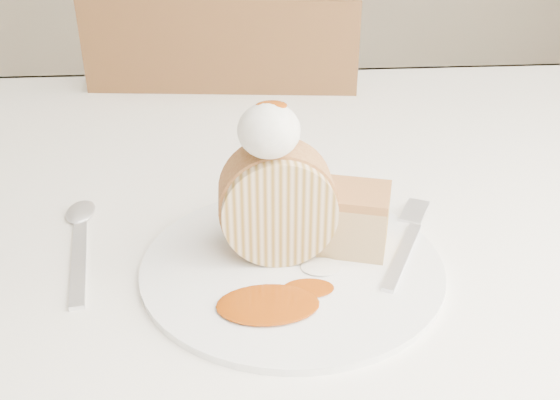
{
  "coord_description": "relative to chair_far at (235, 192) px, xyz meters",
  "views": [
    {
      "loc": [
        -0.08,
        -0.41,
        1.07
      ],
      "look_at": [
        -0.04,
        0.06,
        0.81
      ],
      "focal_mm": 40.0,
      "sensor_mm": 36.0,
      "label": 1
    }
  ],
  "objects": [
    {
      "name": "chair_far",
      "position": [
        0.0,
        0.0,
        0.0
      ],
      "size": [
        0.47,
        0.47,
        0.89
      ],
      "rotation": [
        0.0,
        0.0,
        3.03
      ],
      "color": "brown",
      "rests_on": "ground"
    },
    {
      "name": "whipped_cream",
      "position": [
        0.03,
        -0.59,
        0.37
      ],
      "size": [
        0.05,
        0.05,
        0.05
      ],
      "primitive_type": "ellipsoid",
      "color": "white",
      "rests_on": "roulade_slice"
    },
    {
      "name": "fork",
      "position": [
        0.15,
        -0.6,
        0.25
      ],
      "size": [
        0.09,
        0.15,
        0.0
      ],
      "primitive_type": "cube",
      "rotation": [
        0.0,
        0.0,
        -0.47
      ],
      "color": "silver",
      "rests_on": "plate"
    },
    {
      "name": "cake_chunk",
      "position": [
        0.11,
        -0.58,
        0.27
      ],
      "size": [
        0.07,
        0.07,
        0.05
      ],
      "primitive_type": "cube",
      "rotation": [
        0.0,
        0.0,
        -0.29
      ],
      "color": "#A97740",
      "rests_on": "plate"
    },
    {
      "name": "spoon",
      "position": [
        -0.14,
        -0.58,
        0.24
      ],
      "size": [
        0.05,
        0.17,
        0.0
      ],
      "primitive_type": "cube",
      "rotation": [
        0.0,
        0.0,
        0.17
      ],
      "color": "silver",
      "rests_on": "table"
    },
    {
      "name": "plate",
      "position": [
        0.05,
        -0.6,
        0.24
      ],
      "size": [
        0.34,
        0.34,
        0.01
      ],
      "primitive_type": "cylinder",
      "rotation": [
        0.0,
        0.0,
        -0.29
      ],
      "color": "white",
      "rests_on": "table"
    },
    {
      "name": "caramel_drizzle",
      "position": [
        0.03,
        -0.59,
        0.39
      ],
      "size": [
        0.03,
        0.02,
        0.01
      ],
      "primitive_type": "ellipsoid",
      "color": "#8D3605",
      "rests_on": "whipped_cream"
    },
    {
      "name": "table",
      "position": [
        0.08,
        -0.45,
        0.15
      ],
      "size": [
        1.4,
        0.9,
        0.75
      ],
      "color": "white",
      "rests_on": "ground"
    },
    {
      "name": "roulade_slice",
      "position": [
        0.04,
        -0.58,
        0.3
      ],
      "size": [
        0.1,
        0.06,
        0.1
      ],
      "primitive_type": "cylinder",
      "rotation": [
        1.57,
        0.0,
        0.01
      ],
      "color": "#CBB28D",
      "rests_on": "plate"
    },
    {
      "name": "caramel_pool",
      "position": [
        0.03,
        -0.66,
        0.25
      ],
      "size": [
        0.1,
        0.08,
        0.0
      ],
      "primitive_type": null,
      "rotation": [
        0.0,
        0.0,
        -0.29
      ],
      "color": "#8D3605",
      "rests_on": "plate"
    }
  ]
}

